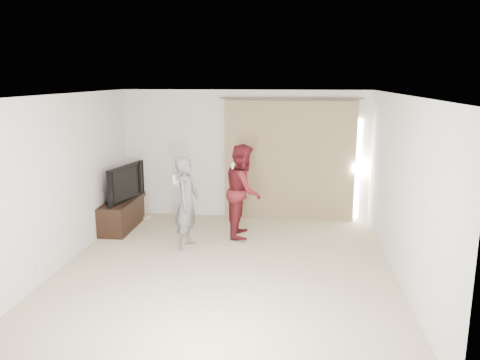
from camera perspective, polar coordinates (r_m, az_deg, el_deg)
name	(u,v)px	position (r m, az deg, el deg)	size (l,w,h in m)	color
floor	(226,268)	(7.23, -1.72, -10.71)	(5.50, 5.50, 0.00)	#C6B394
wall_back	(245,155)	(9.51, 0.59, 3.10)	(5.00, 0.04, 2.60)	silver
wall_left	(63,181)	(7.60, -20.80, -0.10)	(0.04, 5.50, 2.60)	silver
ceiling	(225,95)	(6.66, -1.87, 10.34)	(5.00, 5.50, 0.01)	white
curtain	(290,161)	(9.41, 6.10, 2.33)	(2.80, 0.11, 2.46)	#917A58
tv_console	(123,214)	(9.30, -14.12, -3.99)	(0.49, 1.42, 0.54)	black
tv	(121,182)	(9.15, -14.33, -0.28)	(1.20, 0.16, 0.69)	black
scratching_post	(142,209)	(9.85, -11.90, -3.49)	(0.34, 0.34, 0.46)	tan
person_man	(187,202)	(7.92, -6.48, -2.74)	(0.43, 0.60, 1.56)	slate
person_woman	(243,191)	(8.42, 0.42, -1.29)	(0.66, 0.84, 1.69)	#5C151B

